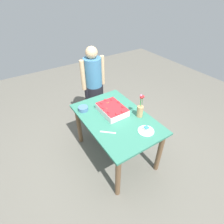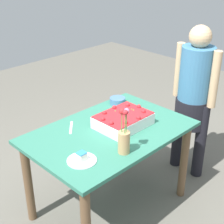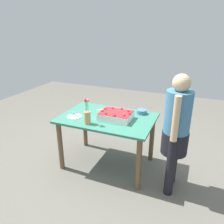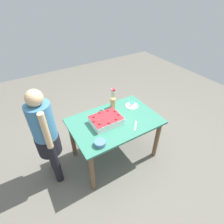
{
  "view_description": "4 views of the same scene",
  "coord_description": "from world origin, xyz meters",
  "px_view_note": "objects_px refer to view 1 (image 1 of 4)",
  "views": [
    {
      "loc": [
        -1.56,
        1.09,
        2.33
      ],
      "look_at": [
        0.02,
        0.05,
        0.88
      ],
      "focal_mm": 28.0,
      "sensor_mm": 36.0,
      "label": 1
    },
    {
      "loc": [
        -1.67,
        -1.7,
        2.12
      ],
      "look_at": [
        0.09,
        0.07,
        0.88
      ],
      "focal_mm": 55.0,
      "sensor_mm": 36.0,
      "label": 2
    },
    {
      "loc": [
        1.14,
        -2.57,
        1.97
      ],
      "look_at": [
        0.09,
        -0.04,
        0.88
      ],
      "focal_mm": 35.0,
      "sensor_mm": 36.0,
      "label": 3
    },
    {
      "loc": [
        1.06,
        1.67,
        2.42
      ],
      "look_at": [
        0.01,
        -0.07,
        0.88
      ],
      "focal_mm": 28.0,
      "sensor_mm": 36.0,
      "label": 4
    }
  ],
  "objects_px": {
    "sheet_cake": "(112,109)",
    "fruit_bowl": "(83,109)",
    "person_standing": "(94,83)",
    "cake_knife": "(108,132)",
    "flower_vase": "(140,109)",
    "serving_plate_with_slice": "(146,130)"
  },
  "relations": [
    {
      "from": "cake_knife",
      "to": "flower_vase",
      "type": "relative_size",
      "value": 0.59
    },
    {
      "from": "sheet_cake",
      "to": "fruit_bowl",
      "type": "distance_m",
      "value": 0.43
    },
    {
      "from": "serving_plate_with_slice",
      "to": "person_standing",
      "type": "xyz_separation_m",
      "value": [
        1.39,
        0.01,
        0.07
      ]
    },
    {
      "from": "person_standing",
      "to": "fruit_bowl",
      "type": "bearing_deg",
      "value": -40.84
    },
    {
      "from": "flower_vase",
      "to": "fruit_bowl",
      "type": "bearing_deg",
      "value": 47.35
    },
    {
      "from": "serving_plate_with_slice",
      "to": "fruit_bowl",
      "type": "distance_m",
      "value": 0.97
    },
    {
      "from": "flower_vase",
      "to": "fruit_bowl",
      "type": "height_order",
      "value": "flower_vase"
    },
    {
      "from": "cake_knife",
      "to": "fruit_bowl",
      "type": "height_order",
      "value": "fruit_bowl"
    },
    {
      "from": "fruit_bowl",
      "to": "person_standing",
      "type": "bearing_deg",
      "value": -40.84
    },
    {
      "from": "sheet_cake",
      "to": "flower_vase",
      "type": "height_order",
      "value": "flower_vase"
    },
    {
      "from": "fruit_bowl",
      "to": "sheet_cake",
      "type": "bearing_deg",
      "value": -129.71
    },
    {
      "from": "cake_knife",
      "to": "flower_vase",
      "type": "xyz_separation_m",
      "value": [
        0.04,
        -0.55,
        0.12
      ]
    },
    {
      "from": "serving_plate_with_slice",
      "to": "person_standing",
      "type": "distance_m",
      "value": 1.39
    },
    {
      "from": "flower_vase",
      "to": "fruit_bowl",
      "type": "relative_size",
      "value": 2.41
    },
    {
      "from": "sheet_cake",
      "to": "fruit_bowl",
      "type": "height_order",
      "value": "sheet_cake"
    },
    {
      "from": "cake_knife",
      "to": "fruit_bowl",
      "type": "relative_size",
      "value": 1.42
    },
    {
      "from": "serving_plate_with_slice",
      "to": "fruit_bowl",
      "type": "bearing_deg",
      "value": 29.58
    },
    {
      "from": "cake_knife",
      "to": "person_standing",
      "type": "xyz_separation_m",
      "value": [
        1.14,
        -0.41,
        0.08
      ]
    },
    {
      "from": "sheet_cake",
      "to": "person_standing",
      "type": "xyz_separation_m",
      "value": [
        0.82,
        -0.14,
        0.03
      ]
    },
    {
      "from": "cake_knife",
      "to": "flower_vase",
      "type": "height_order",
      "value": "flower_vase"
    },
    {
      "from": "sheet_cake",
      "to": "serving_plate_with_slice",
      "type": "height_order",
      "value": "sheet_cake"
    },
    {
      "from": "sheet_cake",
      "to": "person_standing",
      "type": "relative_size",
      "value": 0.29
    }
  ]
}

